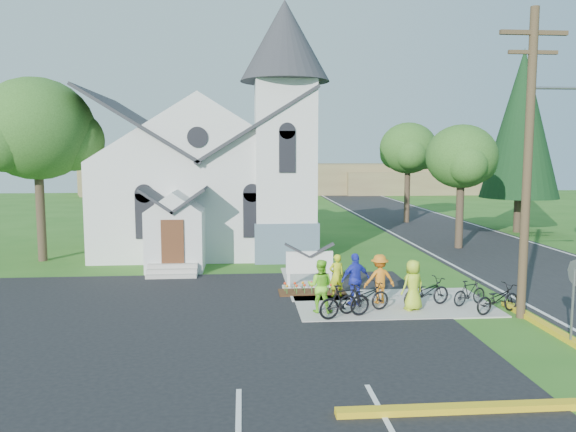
{
  "coord_description": "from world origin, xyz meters",
  "views": [
    {
      "loc": [
        -3.88,
        -18.94,
        5.44
      ],
      "look_at": [
        -1.92,
        5.0,
        2.74
      ],
      "focal_mm": 35.0,
      "sensor_mm": 36.0,
      "label": 1
    }
  ],
  "objects": [
    {
      "name": "flower_bed",
      "position": [
        -1.2,
        2.3,
        0.04
      ],
      "size": [
        2.6,
        1.1,
        0.07
      ],
      "primitive_type": "cube",
      "color": "#3D2510",
      "rests_on": "ground"
    },
    {
      "name": "stop_sign",
      "position": [
        5.43,
        -4.2,
        1.78
      ],
      "size": [
        0.11,
        0.76,
        2.48
      ],
      "color": "gray",
      "rests_on": "ground"
    },
    {
      "name": "church",
      "position": [
        -5.48,
        12.48,
        5.25
      ],
      "size": [
        12.35,
        12.0,
        13.0
      ],
      "color": "white",
      "rests_on": "ground"
    },
    {
      "name": "conifer",
      "position": [
        15.0,
        18.0,
        7.39
      ],
      "size": [
        5.2,
        5.2,
        12.4
      ],
      "color": "#36291D",
      "rests_on": "ground"
    },
    {
      "name": "tree_road_near",
      "position": [
        8.5,
        12.0,
        5.21
      ],
      "size": [
        4.0,
        4.0,
        7.05
      ],
      "color": "#36291D",
      "rests_on": "ground"
    },
    {
      "name": "bike_2",
      "position": [
        2.57,
        -0.02,
        0.56
      ],
      "size": [
        2.05,
        1.3,
        1.01
      ],
      "primitive_type": "imported",
      "rotation": [
        0.0,
        0.0,
        1.92
      ],
      "color": "black",
      "rests_on": "sidewalk"
    },
    {
      "name": "church_sign",
      "position": [
        -1.2,
        3.2,
        1.03
      ],
      "size": [
        2.2,
        0.4,
        1.7
      ],
      "color": "#ADA79C",
      "rests_on": "ground"
    },
    {
      "name": "cyclist_3",
      "position": [
        1.02,
        0.53,
        0.94
      ],
      "size": [
        1.22,
        0.79,
        1.77
      ],
      "primitive_type": "imported",
      "rotation": [
        0.0,
        0.0,
        3.26
      ],
      "color": "orange",
      "rests_on": "sidewalk"
    },
    {
      "name": "parking_lot",
      "position": [
        -7.0,
        -2.0,
        0.01
      ],
      "size": [
        20.0,
        16.0,
        0.02
      ],
      "primitive_type": "cube",
      "color": "black",
      "rests_on": "ground"
    },
    {
      "name": "cyclist_2",
      "position": [
        0.1,
        0.29,
        0.99
      ],
      "size": [
        1.18,
        0.76,
        1.87
      ],
      "primitive_type": "imported",
      "rotation": [
        0.0,
        0.0,
        3.44
      ],
      "color": "#2631BF",
      "rests_on": "sidewalk"
    },
    {
      "name": "tree_road_mid",
      "position": [
        9.0,
        24.0,
        5.78
      ],
      "size": [
        4.4,
        4.4,
        7.8
      ],
      "color": "#36291D",
      "rests_on": "ground"
    },
    {
      "name": "cyclist_0",
      "position": [
        -0.37,
        1.55,
        0.86
      ],
      "size": [
        0.65,
        0.49,
        1.62
      ],
      "primitive_type": "imported",
      "rotation": [
        0.0,
        0.0,
        3.33
      ],
      "color": "#BECD18",
      "rests_on": "sidewalk"
    },
    {
      "name": "road",
      "position": [
        10.0,
        15.0,
        0.01
      ],
      "size": [
        8.0,
        90.0,
        0.02
      ],
      "primitive_type": "cube",
      "color": "black",
      "rests_on": "ground"
    },
    {
      "name": "cyclist_1",
      "position": [
        -1.27,
        -0.46,
        0.96
      ],
      "size": [
        1.04,
        0.91,
        1.81
      ],
      "primitive_type": "imported",
      "rotation": [
        0.0,
        0.0,
        2.86
      ],
      "color": "#84E92B",
      "rests_on": "sidewalk"
    },
    {
      "name": "bike_1",
      "position": [
        -0.56,
        -1.2,
        0.61
      ],
      "size": [
        1.94,
        1.1,
        1.12
      ],
      "primitive_type": "imported",
      "rotation": [
        0.0,
        0.0,
        1.9
      ],
      "color": "black",
      "rests_on": "sidewalk"
    },
    {
      "name": "ground",
      "position": [
        0.0,
        0.0,
        0.0
      ],
      "size": [
        120.0,
        120.0,
        0.0
      ],
      "primitive_type": "plane",
      "color": "#2B601B",
      "rests_on": "ground"
    },
    {
      "name": "sidewalk",
      "position": [
        1.5,
        0.5,
        0.03
      ],
      "size": [
        7.0,
        4.0,
        0.05
      ],
      "primitive_type": "cube",
      "color": "#ADA79C",
      "rests_on": "ground"
    },
    {
      "name": "bike_4",
      "position": [
        4.7,
        -1.06,
        0.54
      ],
      "size": [
        1.98,
        1.29,
        0.98
      ],
      "primitive_type": "imported",
      "rotation": [
        0.0,
        0.0,
        1.95
      ],
      "color": "black",
      "rests_on": "sidewalk"
    },
    {
      "name": "cyclist_4",
      "position": [
        1.94,
        -0.47,
        0.93
      ],
      "size": [
        1.0,
        0.84,
        1.75
      ],
      "primitive_type": "imported",
      "rotation": [
        0.0,
        0.0,
        3.53
      ],
      "color": "#B5D528",
      "rests_on": "sidewalk"
    },
    {
      "name": "tree_lot_corner",
      "position": [
        -14.0,
        10.0,
        6.6
      ],
      "size": [
        5.6,
        5.6,
        9.15
      ],
      "color": "#36291D",
      "rests_on": "ground"
    },
    {
      "name": "bike_3",
      "position": [
        4.16,
        -0.02,
        0.5
      ],
      "size": [
        1.56,
        1.0,
        0.91
      ],
      "primitive_type": "imported",
      "rotation": [
        0.0,
        0.0,
        1.98
      ],
      "color": "black",
      "rests_on": "sidewalk"
    },
    {
      "name": "bike_0",
      "position": [
        0.21,
        -0.56,
        0.56
      ],
      "size": [
        2.06,
        1.28,
        1.02
      ],
      "primitive_type": "imported",
      "rotation": [
        0.0,
        0.0,
        1.91
      ],
      "color": "black",
      "rests_on": "sidewalk"
    },
    {
      "name": "distant_hills",
      "position": [
        3.36,
        56.33,
        2.17
      ],
      "size": [
        61.0,
        10.0,
        5.6
      ],
      "color": "brown",
      "rests_on": "ground"
    },
    {
      "name": "utility_pole",
      "position": [
        5.36,
        -1.5,
        5.4
      ],
      "size": [
        3.45,
        0.28,
        10.0
      ],
      "color": "#473623",
      "rests_on": "ground"
    }
  ]
}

